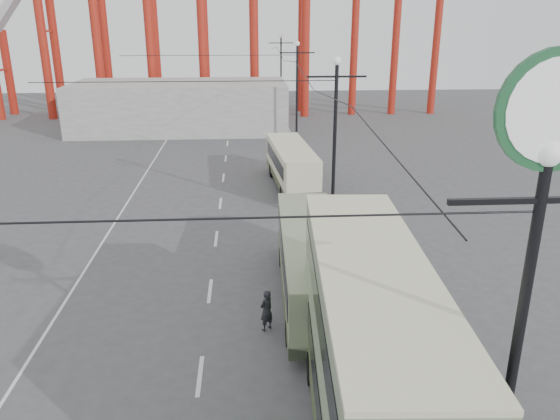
{
  "coord_description": "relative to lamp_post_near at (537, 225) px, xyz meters",
  "views": [
    {
      "loc": [
        0.66,
        -11.38,
        11.17
      ],
      "look_at": [
        2.18,
        11.9,
        3.0
      ],
      "focal_mm": 35.0,
      "sensor_mm": 36.0,
      "label": 1
    }
  ],
  "objects": [
    {
      "name": "single_decker_green",
      "position": [
        -2.3,
        12.12,
        -6.17
      ],
      "size": [
        2.75,
        10.64,
        2.99
      ],
      "rotation": [
        0.0,
        0.0,
        -0.03
      ],
      "color": "gray",
      "rests_on": "ground"
    },
    {
      "name": "single_decker_cream",
      "position": [
        -1.73,
        28.45,
        -6.21
      ],
      "size": [
        3.1,
        9.55,
        2.92
      ],
      "rotation": [
        0.0,
        0.0,
        0.08
      ],
      "color": "beige",
      "rests_on": "ground"
    },
    {
      "name": "lamp_post_far",
      "position": [
        0.0,
        43.0,
        -3.18
      ],
      "size": [
        3.2,
        0.44,
        9.32
      ],
      "color": "black",
      "rests_on": "ground"
    },
    {
      "name": "lamp_post_distant",
      "position": [
        0.0,
        65.0,
        -3.18
      ],
      "size": [
        3.2,
        0.44,
        9.32
      ],
      "color": "black",
      "rests_on": "ground"
    },
    {
      "name": "pedestrian",
      "position": [
        -4.27,
        9.72,
        -7.04
      ],
      "size": [
        0.71,
        0.69,
        1.64
      ],
      "primitive_type": "imported",
      "rotation": [
        0.0,
        0.0,
        3.86
      ],
      "color": "black",
      "rests_on": "ground"
    },
    {
      "name": "fairground_shed",
      "position": [
        -11.6,
        50.0,
        -5.36
      ],
      "size": [
        22.0,
        10.0,
        5.0
      ],
      "primitive_type": "cube",
      "color": "gray",
      "rests_on": "ground"
    },
    {
      "name": "lamp_post_near",
      "position": [
        0.0,
        0.0,
        0.0
      ],
      "size": [
        3.2,
        0.44,
        10.8
      ],
      "color": "black",
      "rests_on": "ground"
    },
    {
      "name": "road_markings",
      "position": [
        -6.46,
        22.7,
        -7.86
      ],
      "size": [
        12.52,
        120.0,
        0.01
      ],
      "color": "silver",
      "rests_on": "ground"
    },
    {
      "name": "double_decker_bus",
      "position": [
        -1.92,
        3.36,
        -4.68
      ],
      "size": [
        3.28,
        10.72,
        5.68
      ],
      "rotation": [
        0.0,
        0.0,
        -0.06
      ],
      "color": "#3B4726",
      "rests_on": "ground"
    },
    {
      "name": "lamp_post_mid",
      "position": [
        0.0,
        21.0,
        -3.18
      ],
      "size": [
        3.2,
        0.44,
        9.32
      ],
      "color": "black",
      "rests_on": "ground"
    }
  ]
}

